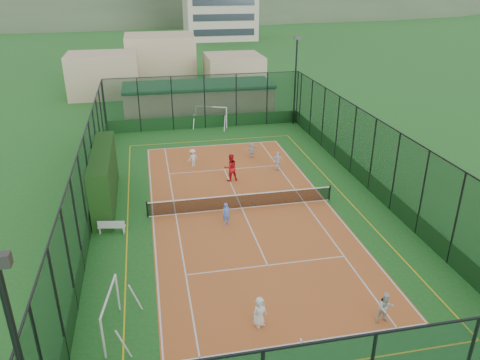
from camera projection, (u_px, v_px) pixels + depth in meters
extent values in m
plane|color=#205A1E|center=(242.00, 208.00, 29.26)|extent=(300.00, 300.00, 0.00)
cube|color=#C3632B|center=(242.00, 208.00, 29.26)|extent=(11.17, 23.97, 0.01)
cube|color=black|center=(104.00, 177.00, 29.37)|extent=(1.20, 7.97, 3.49)
imported|color=white|center=(260.00, 312.00, 19.26)|extent=(0.79, 0.67, 1.38)
imported|color=#5381EB|center=(226.00, 214.00, 27.16)|extent=(0.54, 0.41, 1.33)
imported|color=silver|center=(385.00, 308.00, 19.43)|extent=(0.75, 0.60, 1.45)
imported|color=silver|center=(193.00, 158.00, 35.27)|extent=(1.05, 0.93, 1.41)
imported|color=white|center=(278.00, 161.00, 34.54)|extent=(0.94, 0.62, 1.48)
imported|color=silver|center=(251.00, 150.00, 37.05)|extent=(1.19, 0.54, 1.24)
imported|color=red|center=(231.00, 167.00, 32.77)|extent=(1.06, 0.89, 1.98)
sphere|color=#CCE033|center=(193.00, 203.00, 29.80)|extent=(0.07, 0.07, 0.07)
sphere|color=#CCE033|center=(239.00, 195.00, 30.85)|extent=(0.07, 0.07, 0.07)
sphere|color=#CCE033|center=(241.00, 195.00, 30.92)|extent=(0.07, 0.07, 0.07)
sphere|color=#CCE033|center=(239.00, 193.00, 31.12)|extent=(0.07, 0.07, 0.07)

